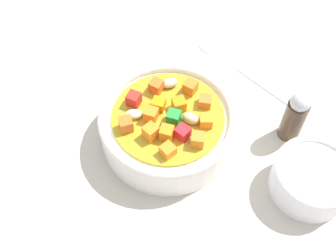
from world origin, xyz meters
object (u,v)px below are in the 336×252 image
(soup_bowl_main, at_px, (168,125))
(spoon, at_px, (234,64))
(side_bowl_small, at_px, (312,178))
(pepper_shaker, at_px, (295,116))

(soup_bowl_main, xyz_separation_m, spoon, (0.03, -0.16, -0.03))
(soup_bowl_main, height_order, side_bowl_small, soup_bowl_main)
(soup_bowl_main, height_order, pepper_shaker, pepper_shaker)
(soup_bowl_main, distance_m, side_bowl_small, 0.19)
(spoon, xyz_separation_m, pepper_shaker, (-0.14, 0.03, 0.04))
(soup_bowl_main, relative_size, side_bowl_small, 1.81)
(soup_bowl_main, xyz_separation_m, pepper_shaker, (-0.10, -0.13, 0.01))
(spoon, bearing_deg, pepper_shaker, 162.69)
(soup_bowl_main, bearing_deg, pepper_shaker, -129.02)
(spoon, relative_size, pepper_shaker, 2.44)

